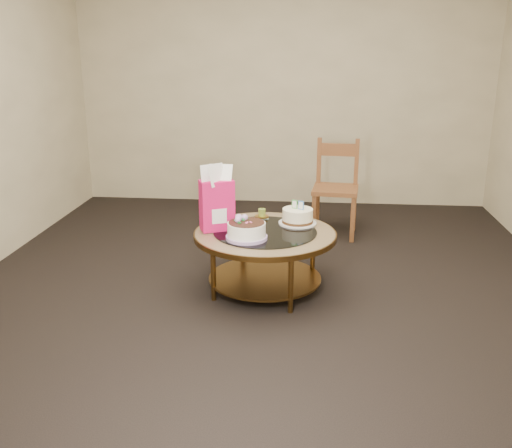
# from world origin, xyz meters

# --- Properties ---
(ground) EXTENTS (5.00, 5.00, 0.00)m
(ground) POSITION_xyz_m (0.00, 0.00, 0.00)
(ground) COLOR black
(ground) RESTS_ON ground
(room_walls) EXTENTS (4.52, 5.02, 2.61)m
(room_walls) POSITION_xyz_m (0.00, 0.00, 1.54)
(room_walls) COLOR beige
(room_walls) RESTS_ON ground
(coffee_table) EXTENTS (1.02, 1.02, 0.46)m
(coffee_table) POSITION_xyz_m (0.00, -0.00, 0.38)
(coffee_table) COLOR brown
(coffee_table) RESTS_ON ground
(decorated_cake) EXTENTS (0.29, 0.29, 0.17)m
(decorated_cake) POSITION_xyz_m (-0.11, -0.18, 0.51)
(decorated_cake) COLOR #BA96D4
(decorated_cake) RESTS_ON coffee_table
(cream_cake) EXTENTS (0.28, 0.28, 0.18)m
(cream_cake) POSITION_xyz_m (0.23, 0.20, 0.51)
(cream_cake) COLOR white
(cream_cake) RESTS_ON coffee_table
(gift_bag) EXTENTS (0.27, 0.23, 0.47)m
(gift_bag) POSITION_xyz_m (-0.34, 0.01, 0.69)
(gift_bag) COLOR #E51565
(gift_bag) RESTS_ON coffee_table
(pillar_candle) EXTENTS (0.11, 0.11, 0.08)m
(pillar_candle) POSITION_xyz_m (-0.05, 0.32, 0.48)
(pillar_candle) COLOR #EFD662
(pillar_candle) RESTS_ON coffee_table
(dining_chair) EXTENTS (0.45, 0.45, 0.89)m
(dining_chair) POSITION_xyz_m (0.56, 1.38, 0.45)
(dining_chair) COLOR brown
(dining_chair) RESTS_ON ground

